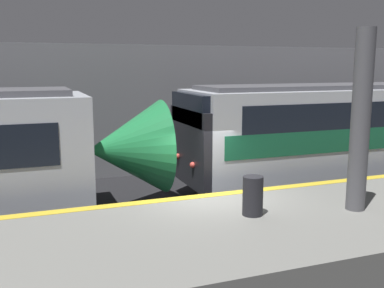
% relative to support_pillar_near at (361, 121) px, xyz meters
% --- Properties ---
extents(ground_plane, '(120.00, 120.00, 0.00)m').
position_rel_support_pillar_near_xyz_m(ground_plane, '(-2.65, 2.28, -3.08)').
color(ground_plane, black).
extents(platform, '(40.00, 4.38, 1.10)m').
position_rel_support_pillar_near_xyz_m(platform, '(-2.65, 0.10, -2.53)').
color(platform, slate).
rests_on(platform, ground).
extents(station_rear_barrier, '(50.00, 0.15, 5.05)m').
position_rel_support_pillar_near_xyz_m(station_rear_barrier, '(-2.65, 9.20, -0.55)').
color(station_rear_barrier, gray).
rests_on(station_rear_barrier, ground).
extents(support_pillar_near, '(0.41, 0.41, 3.96)m').
position_rel_support_pillar_near_xyz_m(support_pillar_near, '(0.00, 0.00, 0.00)').
color(support_pillar_near, '#56565B').
rests_on(support_pillar_near, platform).
extents(trash_bin, '(0.44, 0.44, 0.85)m').
position_rel_support_pillar_near_xyz_m(trash_bin, '(-2.33, 0.46, -1.56)').
color(trash_bin, '#232328').
rests_on(trash_bin, platform).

